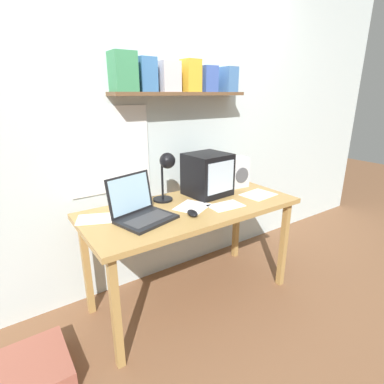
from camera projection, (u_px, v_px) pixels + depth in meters
The scene contains 14 objects.
ground_plane at pixel (192, 296), 2.31m from camera, with size 12.00×12.00×0.00m, color brown.
back_wall at pixel (157, 118), 2.27m from camera, with size 5.60×0.24×2.60m.
corner_desk at pixel (192, 215), 2.10m from camera, with size 1.50×0.67×0.75m.
crt_monitor at pixel (208, 174), 2.26m from camera, with size 0.33×0.32×0.32m.
laptop at pixel (139, 208), 1.85m from camera, with size 0.40×0.37×0.26m.
desk_lamp at pixel (166, 169), 2.06m from camera, with size 0.14×0.19×0.36m.
juice_glass at pixel (137, 196), 2.09m from camera, with size 0.08×0.08×0.13m.
space_heater at pixel (237, 172), 2.46m from camera, with size 0.18×0.14×0.25m.
computer_mouse at pixel (192, 213), 1.90m from camera, with size 0.08×0.12×0.03m.
open_notebook at pixel (258, 195), 2.29m from camera, with size 0.26×0.22×0.00m.
printed_handout at pixel (226, 206), 2.07m from camera, with size 0.25×0.16×0.00m.
loose_paper_near_monitor at pixel (100, 218), 1.86m from camera, with size 0.32×0.26×0.00m.
loose_paper_near_laptop at pixel (192, 207), 2.05m from camera, with size 0.29×0.28×0.00m.
floor_cushion at pixel (29, 373), 1.61m from camera, with size 0.41×0.41×0.12m.
Camera 1 is at (-1.10, -1.60, 1.49)m, focal length 28.00 mm.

